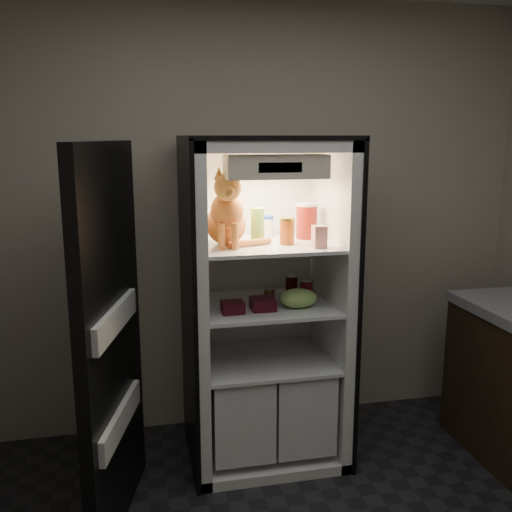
{
  "coord_description": "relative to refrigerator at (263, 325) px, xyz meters",
  "views": [
    {
      "loc": [
        -0.72,
        -1.71,
        1.87
      ],
      "look_at": [
        -0.06,
        1.32,
        1.22
      ],
      "focal_mm": 40.0,
      "sensor_mm": 36.0,
      "label": 1
    }
  ],
  "objects": [
    {
      "name": "mayo_tub",
      "position": [
        0.04,
        0.12,
        0.56
      ],
      "size": [
        0.09,
        0.09,
        0.13
      ],
      "color": "white",
      "rests_on": "refrigerator"
    },
    {
      "name": "cream_carton",
      "position": [
        0.24,
        -0.26,
        0.56
      ],
      "size": [
        0.07,
        0.07,
        0.12
      ],
      "primitive_type": "cube",
      "color": "silver",
      "rests_on": "refrigerator"
    },
    {
      "name": "pepper_jar",
      "position": [
        0.26,
        0.02,
        0.6
      ],
      "size": [
        0.12,
        0.12,
        0.21
      ],
      "color": "#A01F15",
      "rests_on": "refrigerator"
    },
    {
      "name": "grape_bag",
      "position": [
        0.16,
        -0.18,
        0.2
      ],
      "size": [
        0.21,
        0.15,
        0.11
      ],
      "primitive_type": "ellipsoid",
      "color": "#89B956",
      "rests_on": "refrigerator"
    },
    {
      "name": "tabby_cat",
      "position": [
        -0.22,
        -0.09,
        0.66
      ],
      "size": [
        0.36,
        0.42,
        0.43
      ],
      "rotation": [
        0.0,
        0.0,
        -0.1
      ],
      "color": "#C55B19",
      "rests_on": "refrigerator"
    },
    {
      "name": "berry_box_right",
      "position": [
        -0.04,
        -0.18,
        0.18
      ],
      "size": [
        0.13,
        0.13,
        0.06
      ],
      "primitive_type": "cube",
      "color": "#500D1F",
      "rests_on": "refrigerator"
    },
    {
      "name": "berry_box_left",
      "position": [
        -0.21,
        -0.19,
        0.18
      ],
      "size": [
        0.12,
        0.12,
        0.06
      ],
      "primitive_type": "cube",
      "color": "#500D1F",
      "rests_on": "refrigerator"
    },
    {
      "name": "soda_can_c",
      "position": [
        0.23,
        -0.1,
        0.21
      ],
      "size": [
        0.07,
        0.07,
        0.13
      ],
      "color": "black",
      "rests_on": "refrigerator"
    },
    {
      "name": "parmesan_shaker",
      "position": [
        -0.05,
        -0.06,
        0.6
      ],
      "size": [
        0.08,
        0.08,
        0.19
      ],
      "color": "green",
      "rests_on": "refrigerator"
    },
    {
      "name": "room_shell",
      "position": [
        0.0,
        -1.38,
        0.83
      ],
      "size": [
        3.6,
        3.6,
        3.6
      ],
      "color": "white",
      "rests_on": "floor"
    },
    {
      "name": "salsa_jar",
      "position": [
        0.1,
        -0.13,
        0.57
      ],
      "size": [
        0.08,
        0.08,
        0.15
      ],
      "color": "maroon",
      "rests_on": "refrigerator"
    },
    {
      "name": "soda_can_a",
      "position": [
        0.18,
        0.03,
        0.21
      ],
      "size": [
        0.07,
        0.07,
        0.13
      ],
      "color": "black",
      "rests_on": "refrigerator"
    },
    {
      "name": "fridge_door",
      "position": [
        -0.84,
        -0.46,
        0.12
      ],
      "size": [
        0.27,
        0.86,
        1.85
      ],
      "rotation": [
        0.0,
        0.0,
        -0.25
      ],
      "color": "black",
      "rests_on": "floor"
    },
    {
      "name": "condiment_jar",
      "position": [
        0.03,
        -0.04,
        0.19
      ],
      "size": [
        0.06,
        0.06,
        0.08
      ],
      "color": "brown",
      "rests_on": "refrigerator"
    },
    {
      "name": "soda_can_b",
      "position": [
        0.24,
        -0.06,
        0.21
      ],
      "size": [
        0.07,
        0.07,
        0.12
      ],
      "color": "black",
      "rests_on": "refrigerator"
    },
    {
      "name": "refrigerator",
      "position": [
        0.0,
        0.0,
        0.0
      ],
      "size": [
        0.9,
        0.72,
        1.88
      ],
      "color": "white",
      "rests_on": "floor"
    }
  ]
}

